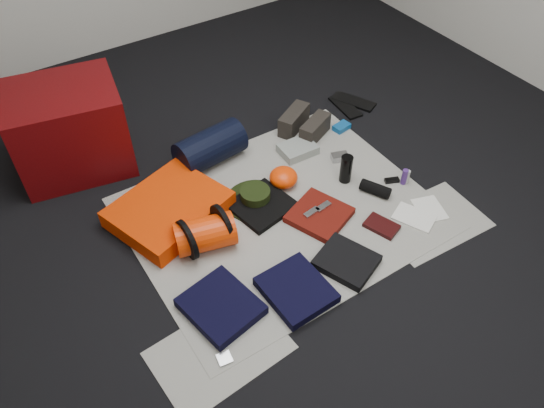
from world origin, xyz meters
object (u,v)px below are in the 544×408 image
navy_duffel (210,147)px  water_bottle (346,169)px  red_cabinet (69,129)px  sleeping_pad (169,209)px  stuff_sack (205,234)px  paperback_book (382,226)px  compact_camera (340,157)px

navy_duffel → water_bottle: (0.58, -0.58, -0.02)m
red_cabinet → navy_duffel: red_cabinet is taller
sleeping_pad → navy_duffel: navy_duffel is taller
red_cabinet → stuff_sack: bearing=-61.1°
red_cabinet → navy_duffel: (0.68, -0.43, -0.14)m
stuff_sack → water_bottle: stuff_sack is taller
sleeping_pad → paperback_book: size_ratio=3.28×
water_bottle → paperback_book: bearing=-99.9°
red_cabinet → stuff_sack: red_cabinet is taller
red_cabinet → paperback_book: red_cabinet is taller
stuff_sack → paperback_book: stuff_sack is taller
red_cabinet → compact_camera: bearing=-21.6°
sleeping_pad → navy_duffel: (0.41, 0.28, 0.06)m
navy_duffel → water_bottle: size_ratio=2.36×
red_cabinet → sleeping_pad: red_cabinet is taller
water_bottle → red_cabinet: bearing=141.1°
sleeping_pad → red_cabinet: bearing=110.3°
water_bottle → navy_duffel: bearing=134.7°
compact_camera → navy_duffel: bearing=167.4°
water_bottle → compact_camera: bearing=61.4°
sleeping_pad → stuff_sack: size_ratio=1.89×
water_bottle → compact_camera: size_ratio=1.71×
stuff_sack → navy_duffel: navy_duffel is taller
water_bottle → paperback_book: size_ratio=1.00×
stuff_sack → red_cabinet: bearing=108.1°
sleeping_pad → water_bottle: 1.03m
navy_duffel → paperback_book: size_ratio=2.37×
stuff_sack → paperback_book: 0.95m
red_cabinet → paperback_book: size_ratio=3.52×
paperback_book → navy_duffel: bearing=97.6°
water_bottle → paperback_book: 0.42m
red_cabinet → stuff_sack: (0.33, -1.01, -0.16)m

